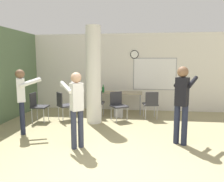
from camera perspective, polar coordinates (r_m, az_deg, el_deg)
ground_plane at (r=3.55m, az=-2.13°, el=-22.70°), size 24.00×24.00×0.00m
wall_back at (r=8.10m, az=3.71°, el=4.89°), size 8.00×0.15×2.80m
support_pillar at (r=6.35m, az=-4.84°, el=4.10°), size 0.44×0.44×2.80m
folding_table at (r=7.63m, az=1.39°, el=-0.66°), size 1.73×0.67×0.74m
bottle_on_table at (r=7.54m, az=-2.32°, el=0.40°), size 0.08×0.08×0.27m
waste_bin at (r=7.15m, az=1.69°, el=-5.55°), size 0.30×0.30×0.31m
chair_near_pillar at (r=6.85m, az=-12.48°, el=-3.30°), size 0.62×0.62×0.87m
chair_by_left_wall at (r=6.92m, az=-18.86°, el=-3.42°), size 0.46×0.46×0.87m
chair_table_right at (r=6.97m, az=10.10°, el=-3.04°), size 0.51×0.51×0.87m
chair_table_left at (r=7.14m, az=-4.01°, el=-2.69°), size 0.44×0.44×0.87m
chair_table_front at (r=6.69m, az=1.57°, el=-3.38°), size 0.61×0.61×0.87m
person_watching_back at (r=5.82m, az=-22.40°, el=-1.30°), size 0.65×0.56×1.61m
person_playing_front at (r=4.55m, az=-9.34°, el=-3.36°), size 0.60×0.62×1.58m
person_playing_side at (r=4.91m, az=17.84°, el=-2.01°), size 0.58×0.70×1.70m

